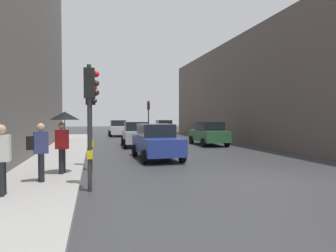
{
  "coord_description": "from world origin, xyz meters",
  "views": [
    {
      "loc": [
        -5.49,
        -8.83,
        2.11
      ],
      "look_at": [
        -1.45,
        7.18,
        1.61
      ],
      "focal_mm": 31.55,
      "sensor_mm": 36.0,
      "label": 1
    }
  ],
  "objects": [
    {
      "name": "traffic_light_near_right",
      "position": [
        -5.58,
        3.19,
        2.44
      ],
      "size": [
        0.44,
        0.36,
        3.53
      ],
      "color": "#2D2D2D",
      "rests_on": "ground"
    },
    {
      "name": "sidewalk_kerb",
      "position": [
        -7.18,
        6.0,
        0.08
      ],
      "size": [
        2.56,
        40.0,
        0.16
      ],
      "primitive_type": "cube",
      "color": "#A8A5A0",
      "rests_on": "ground"
    },
    {
      "name": "car_blue_van",
      "position": [
        -2.42,
        5.67,
        0.88
      ],
      "size": [
        2.12,
        4.25,
        1.76
      ],
      "color": "navy",
      "rests_on": "ground"
    },
    {
      "name": "pedestrian_with_grey_backpack",
      "position": [
        -7.08,
        0.73,
        1.16
      ],
      "size": [
        0.65,
        0.42,
        1.77
      ],
      "color": "black",
      "rests_on": "sidewalk_kerb"
    },
    {
      "name": "traffic_light_near_left",
      "position": [
        -5.58,
        -0.22,
        2.47
      ],
      "size": [
        0.43,
        0.25,
        3.59
      ],
      "color": "#2D2D2D",
      "rests_on": "ground"
    },
    {
      "name": "car_green_estate",
      "position": [
        2.88,
        11.86,
        0.88
      ],
      "size": [
        2.07,
        4.22,
        1.76
      ],
      "color": "#2D6038",
      "rests_on": "ground"
    },
    {
      "name": "car_silver_hatchback",
      "position": [
        -2.5,
        12.4,
        0.88
      ],
      "size": [
        2.15,
        4.27,
        1.76
      ],
      "color": "#BCBCC1",
      "rests_on": "ground"
    },
    {
      "name": "traffic_light_far_median",
      "position": [
        0.1,
        21.63,
        2.64
      ],
      "size": [
        0.24,
        0.43,
        3.82
      ],
      "color": "#2D2D2D",
      "rests_on": "ground"
    },
    {
      "name": "building_facade_right",
      "position": [
        11.9,
        14.68,
        4.37
      ],
      "size": [
        12.0,
        31.03,
        8.74
      ],
      "primitive_type": "cube",
      "color": "#5B514C",
      "rests_on": "ground"
    },
    {
      "name": "pedestrian_with_umbrella",
      "position": [
        -6.49,
        1.9,
        1.84
      ],
      "size": [
        1.0,
        1.0,
        2.14
      ],
      "color": "black",
      "rests_on": "sidewalk_kerb"
    },
    {
      "name": "ground_plane",
      "position": [
        0.0,
        0.0,
        0.0
      ],
      "size": [
        120.0,
        120.0,
        0.0
      ],
      "primitive_type": "plane",
      "color": "#38383A"
    },
    {
      "name": "car_yellow_taxi",
      "position": [
        2.59,
        25.34,
        0.88
      ],
      "size": [
        2.11,
        4.25,
        1.76
      ],
      "color": "yellow",
      "rests_on": "ground"
    },
    {
      "name": "car_white_compact",
      "position": [
        -2.86,
        24.21,
        0.88
      ],
      "size": [
        2.02,
        4.2,
        1.76
      ],
      "color": "silver",
      "rests_on": "ground"
    }
  ]
}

